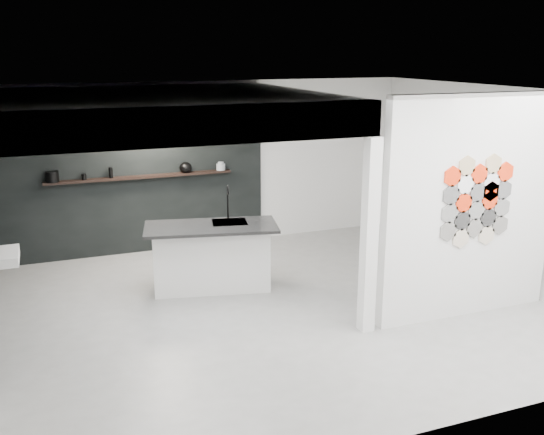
{
  "coord_description": "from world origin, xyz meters",
  "views": [
    {
      "loc": [
        -2.64,
        -6.89,
        3.28
      ],
      "look_at": [
        0.1,
        0.3,
        1.15
      ],
      "focal_mm": 40.0,
      "sensor_mm": 36.0,
      "label": 1
    }
  ],
  "objects": [
    {
      "name": "stockpot",
      "position": [
        -2.55,
        2.87,
        1.4
      ],
      "size": [
        0.25,
        0.25,
        0.17
      ],
      "primitive_type": "cylinder",
      "rotation": [
        0.0,
        0.0,
        -0.28
      ],
      "color": "black",
      "rests_on": "display_shelf"
    },
    {
      "name": "glass_bowl",
      "position": [
        0.15,
        2.87,
        1.37
      ],
      "size": [
        0.17,
        0.17,
        0.11
      ],
      "primitive_type": "cylinder",
      "rotation": [
        0.0,
        0.0,
        0.12
      ],
      "color": "gray",
      "rests_on": "display_shelf"
    },
    {
      "name": "kitchen_island",
      "position": [
        -0.56,
        0.94,
        0.49
      ],
      "size": [
        1.94,
        1.16,
        1.46
      ],
      "rotation": [
        0.0,
        0.0,
        -0.21
      ],
      "color": "silver",
      "rests_on": "floor"
    },
    {
      "name": "floor",
      "position": [
        0.0,
        0.0,
        -0.01
      ],
      "size": [
        7.0,
        6.0,
        0.01
      ],
      "primitive_type": "cube",
      "color": "gray"
    },
    {
      "name": "kettle",
      "position": [
        -0.46,
        2.87,
        1.41
      ],
      "size": [
        0.24,
        0.24,
        0.18
      ],
      "primitive_type": "ellipsoid",
      "rotation": [
        0.0,
        0.0,
        0.15
      ],
      "color": "black",
      "rests_on": "display_shelf"
    },
    {
      "name": "wall_basin",
      "position": [
        -3.24,
        0.8,
        0.85
      ],
      "size": [
        0.4,
        0.6,
        0.12
      ],
      "primitive_type": "cube",
      "color": "silver",
      "rests_on": "bay_clad_left"
    },
    {
      "name": "hex_tile_cluster",
      "position": [
        2.26,
        -1.09,
        1.5
      ],
      "size": [
        1.04,
        0.02,
        1.16
      ],
      "color": "#66635E",
      "rests_on": "partition_panel"
    },
    {
      "name": "bottle_dark",
      "position": [
        -1.67,
        2.87,
        1.4
      ],
      "size": [
        0.08,
        0.08,
        0.17
      ],
      "primitive_type": "cylinder",
      "rotation": [
        0.0,
        0.0,
        0.24
      ],
      "color": "black",
      "rests_on": "display_shelf"
    },
    {
      "name": "corner_column",
      "position": [
        0.82,
        -1.0,
        1.18
      ],
      "size": [
        0.16,
        0.16,
        2.35
      ],
      "primitive_type": "cube",
      "color": "silver",
      "rests_on": "floor"
    },
    {
      "name": "display_shelf",
      "position": [
        -1.2,
        2.87,
        1.3
      ],
      "size": [
        3.0,
        0.15,
        0.04
      ],
      "primitive_type": "cube",
      "color": "black",
      "rests_on": "bay_clad_back"
    },
    {
      "name": "fascia_beam",
      "position": [
        -1.3,
        -0.92,
        2.55
      ],
      "size": [
        4.4,
        0.16,
        0.4
      ],
      "primitive_type": "cube",
      "color": "silver",
      "rests_on": "corner_column"
    },
    {
      "name": "partition_panel",
      "position": [
        2.23,
        -1.0,
        1.4
      ],
      "size": [
        2.45,
        0.15,
        2.8
      ],
      "primitive_type": "cube",
      "color": "silver",
      "rests_on": "floor"
    },
    {
      "name": "bay_clad_back",
      "position": [
        -1.3,
        2.97,
        1.18
      ],
      "size": [
        4.4,
        0.04,
        2.35
      ],
      "primitive_type": "cube",
      "color": "black",
      "rests_on": "floor"
    },
    {
      "name": "bulkhead",
      "position": [
        -1.3,
        1.0,
        2.55
      ],
      "size": [
        4.4,
        4.0,
        0.4
      ],
      "primitive_type": "cube",
      "color": "silver",
      "rests_on": "corner_column"
    },
    {
      "name": "glass_vase",
      "position": [
        0.15,
        2.87,
        1.39
      ],
      "size": [
        0.12,
        0.12,
        0.14
      ],
      "primitive_type": "cylinder",
      "rotation": [
        0.0,
        0.0,
        0.22
      ],
      "color": "gray",
      "rests_on": "display_shelf"
    },
    {
      "name": "utensil_cup",
      "position": [
        -2.08,
        2.87,
        1.37
      ],
      "size": [
        0.08,
        0.08,
        0.09
      ],
      "primitive_type": "cylinder",
      "rotation": [
        0.0,
        0.0,
        -0.06
      ],
      "color": "black",
      "rests_on": "display_shelf"
    }
  ]
}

